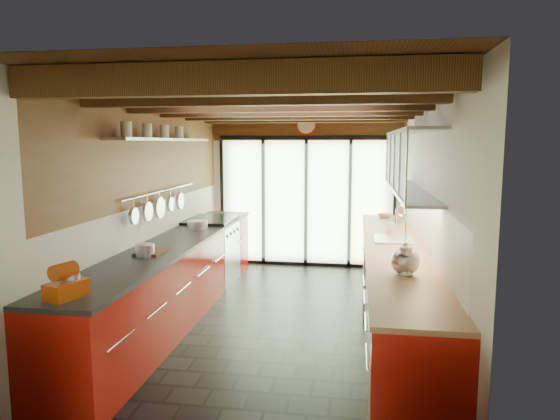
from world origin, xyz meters
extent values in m
plane|color=black|center=(0.00, 0.00, 0.00)|extent=(5.50, 5.50, 0.00)
plane|color=silver|center=(0.00, 2.75, 1.30)|extent=(3.20, 0.00, 3.20)
plane|color=silver|center=(0.00, -2.75, 1.30)|extent=(3.20, 0.00, 3.20)
plane|color=silver|center=(-1.60, 0.00, 1.30)|extent=(0.00, 5.50, 5.50)
plane|color=silver|center=(1.60, 0.00, 1.30)|extent=(0.00, 5.50, 5.50)
plane|color=#472814|center=(0.00, 0.00, 2.60)|extent=(5.50, 5.50, 0.00)
cube|color=#593316|center=(0.00, -2.25, 2.48)|extent=(3.14, 0.14, 0.22)
cube|color=#593316|center=(0.00, -1.35, 2.48)|extent=(3.14, 0.14, 0.22)
cube|color=#593316|center=(0.00, -0.45, 2.48)|extent=(3.14, 0.14, 0.22)
cube|color=#593316|center=(0.00, 0.45, 2.48)|extent=(3.14, 0.14, 0.22)
cube|color=#593316|center=(0.00, 1.35, 2.48)|extent=(3.14, 0.14, 0.22)
cube|color=#593316|center=(0.00, 2.25, 2.48)|extent=(3.14, 0.14, 0.22)
cube|color=brown|center=(0.00, 2.71, 2.35)|extent=(3.14, 0.06, 0.50)
plane|color=brown|center=(-1.57, 0.20, 1.98)|extent=(0.00, 4.90, 4.90)
plane|color=#C6EAAD|center=(0.00, 2.73, 1.08)|extent=(2.90, 0.00, 2.90)
cube|color=black|center=(-1.45, 2.72, 1.07)|extent=(0.05, 0.04, 2.15)
cube|color=black|center=(1.45, 2.72, 1.07)|extent=(0.05, 0.04, 2.15)
cube|color=black|center=(0.00, 2.69, 1.07)|extent=(0.06, 0.05, 2.15)
cube|color=black|center=(0.00, 2.69, 2.15)|extent=(2.90, 0.05, 0.06)
cylinder|color=red|center=(0.00, 2.67, 2.35)|extent=(0.34, 0.04, 0.34)
cylinder|color=beige|center=(0.00, 2.65, 2.35)|extent=(0.28, 0.02, 0.28)
cube|color=#A7160C|center=(-1.28, 0.00, 0.44)|extent=(0.65, 5.00, 0.88)
cube|color=black|center=(-1.28, 0.00, 0.90)|extent=(0.68, 5.00, 0.04)
cube|color=silver|center=(-1.28, 1.45, 0.44)|extent=(0.66, 0.90, 0.90)
cube|color=black|center=(-1.28, 1.45, 0.93)|extent=(0.65, 0.90, 0.06)
cube|color=#A7160C|center=(1.28, 0.00, 0.44)|extent=(0.65, 5.00, 0.88)
cube|color=tan|center=(1.28, 0.00, 0.90)|extent=(0.68, 5.00, 0.04)
cube|color=white|center=(0.95, 0.40, 0.44)|extent=(0.02, 0.60, 0.84)
cube|color=silver|center=(1.28, 0.40, 0.93)|extent=(0.45, 0.52, 0.02)
cylinder|color=silver|center=(1.42, 0.40, 1.10)|extent=(0.02, 0.02, 0.34)
torus|color=silver|center=(1.36, 0.40, 1.27)|extent=(0.14, 0.02, 0.14)
plane|color=silver|center=(1.26, 0.30, 1.85)|extent=(0.00, 3.00, 3.00)
cube|color=#9EA0A5|center=(1.43, 0.30, 1.51)|extent=(0.34, 3.00, 0.03)
cube|color=#9EA0A5|center=(1.43, 0.30, 2.19)|extent=(0.34, 3.00, 0.03)
cylinder|color=silver|center=(-1.54, 0.30, 1.47)|extent=(0.02, 2.20, 0.02)
cube|color=silver|center=(-1.45, 0.20, 2.10)|extent=(0.28, 2.60, 0.03)
cylinder|color=silver|center=(-1.50, -0.60, 1.29)|extent=(0.04, 0.18, 0.18)
cylinder|color=silver|center=(-1.50, -0.25, 1.29)|extent=(0.04, 0.22, 0.22)
cylinder|color=silver|center=(-1.50, 0.10, 1.29)|extent=(0.04, 0.26, 0.26)
cylinder|color=silver|center=(-1.50, 0.45, 1.29)|extent=(0.04, 0.18, 0.18)
cylinder|color=silver|center=(-1.50, 0.80, 1.29)|extent=(0.04, 0.22, 0.22)
cube|color=#B7440E|center=(-1.27, -2.25, 0.98)|extent=(0.25, 0.33, 0.13)
cylinder|color=#B7440E|center=(-1.27, -2.27, 1.13)|extent=(0.17, 0.22, 0.12)
cylinder|color=silver|center=(-1.27, -2.20, 1.03)|extent=(0.19, 0.19, 0.13)
cylinder|color=silver|center=(-1.27, -0.86, 0.98)|extent=(0.21, 0.21, 0.12)
cylinder|color=silver|center=(-1.27, 0.83, 0.97)|extent=(0.29, 0.29, 0.10)
cube|color=brown|center=(-1.27, -0.74, 0.94)|extent=(0.27, 0.37, 0.03)
sphere|color=silver|center=(1.27, -1.15, 1.05)|extent=(0.25, 0.25, 0.25)
cone|color=black|center=(1.27, -1.15, 1.18)|extent=(0.09, 0.09, 0.07)
cylinder|color=silver|center=(1.27, -1.02, 1.06)|extent=(0.03, 0.10, 0.05)
cylinder|color=white|center=(1.27, -1.20, 1.04)|extent=(0.13, 0.13, 0.25)
cylinder|color=silver|center=(1.27, -1.20, 1.19)|extent=(0.03, 0.03, 0.05)
imported|color=silver|center=(1.27, 0.93, 1.01)|extent=(0.10, 0.10, 0.18)
imported|color=silver|center=(1.27, 2.24, 0.95)|extent=(0.28, 0.28, 0.05)
camera|label=1|loc=(0.84, -5.54, 2.06)|focal=32.00mm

